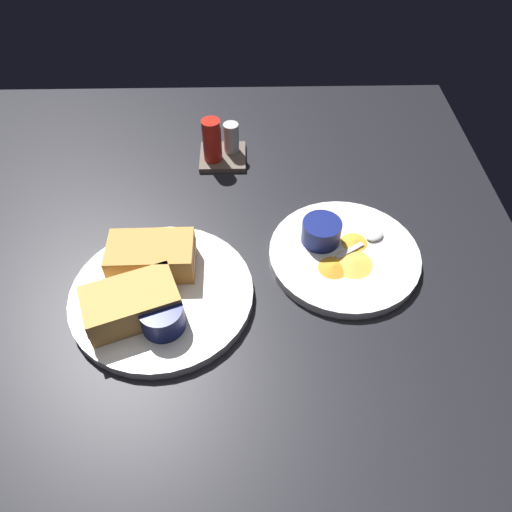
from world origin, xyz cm
name	(u,v)px	position (x,y,z in cm)	size (l,w,h in cm)	color
ground_plane	(195,267)	(0.00, 0.00, -1.50)	(110.00, 110.00, 3.00)	black
plate_sandwich_main	(162,295)	(-4.33, -7.43, 0.80)	(27.60, 27.60, 1.60)	white
sandwich_half_near	(152,256)	(-6.02, -2.46, 4.00)	(13.36, 7.78, 4.80)	#C68C42
sandwich_half_far	(131,303)	(-7.78, -11.37, 4.00)	(14.88, 11.73, 4.80)	tan
ramekin_dark_sauce	(162,317)	(-3.27, -13.55, 3.75)	(6.21, 6.21, 4.01)	#0C144C
spoon_by_dark_ramekin	(165,295)	(-3.64, -8.39, 1.96)	(2.42, 9.93, 0.80)	silver
plate_chips_companion	(344,256)	(24.32, -0.29, 0.80)	(24.33, 24.33, 1.60)	white
ramekin_light_gravy	(321,231)	(20.67, 2.75, 3.66)	(6.38, 6.38, 3.83)	navy
spoon_by_gravy_ramekin	(369,239)	(28.61, 2.44, 1.96)	(9.12, 6.55, 0.80)	silver
plantain_chip_scatter	(348,259)	(24.56, -1.71, 1.90)	(10.71, 11.51, 0.60)	gold
condiment_caddy	(220,145)	(3.58, 26.85, 3.41)	(9.00, 9.00, 9.50)	brown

